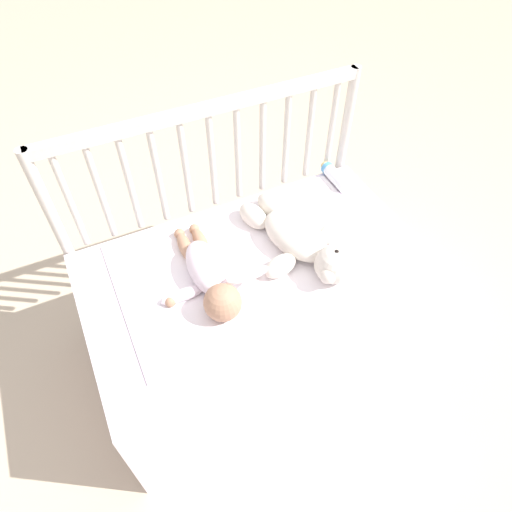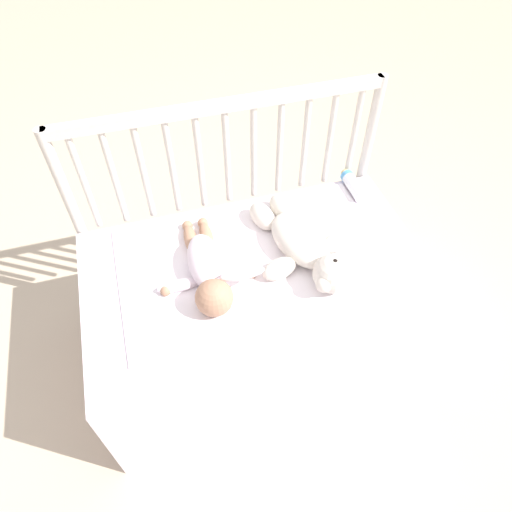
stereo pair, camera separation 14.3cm
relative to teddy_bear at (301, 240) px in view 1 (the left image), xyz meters
The scene contains 7 objects.
ground_plane 0.55m from the teddy_bear, behind, with size 12.00×12.00×0.00m, color #C6B293.
crib_mattress 0.33m from the teddy_bear, behind, with size 1.11×0.68×0.47m.
crib_rail 0.39m from the teddy_bear, 116.26° to the left, with size 1.11×0.04×0.87m.
blanket 0.18m from the teddy_bear, behind, with size 0.87×0.55×0.01m.
teddy_bear is the anchor object (origin of this frame).
baby 0.33m from the teddy_bear, behind, with size 0.33×0.43×0.11m.
baby_bottle 0.39m from the teddy_bear, 41.91° to the left, with size 0.05×0.16×0.05m.
Camera 1 is at (-0.40, -0.83, 1.62)m, focal length 32.00 mm.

